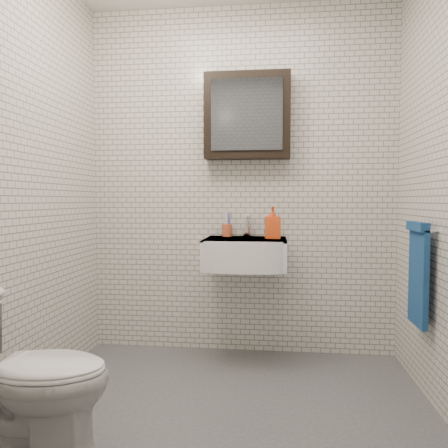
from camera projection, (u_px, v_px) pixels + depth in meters
The scene contains 9 objects.
ground at pixel (225, 415), 2.24m from camera, with size 2.20×2.00×0.01m, color #47494F.
room_shell at pixel (225, 128), 2.16m from camera, with size 2.22×2.02×2.51m.
washbasin at pixel (245, 253), 2.92m from camera, with size 0.55×0.50×0.20m.
faucet at pixel (247, 227), 3.11m from camera, with size 0.06×0.20×0.15m.
mirror_cabinet at pixel (247, 116), 3.06m from camera, with size 0.60×0.15×0.60m.
towel_rail at pixel (418, 269), 2.43m from camera, with size 0.09×0.30×0.58m.
toothbrush_cup at pixel (227, 230), 3.14m from camera, with size 0.07×0.07×0.19m.
soap_bottle at pixel (273, 222), 2.95m from camera, with size 0.10×0.10×0.22m, color orange.
toilet at pixel (26, 376), 1.86m from camera, with size 0.40×0.71×0.72m, color white.
Camera 1 is at (0.25, -2.17, 1.11)m, focal length 35.00 mm.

